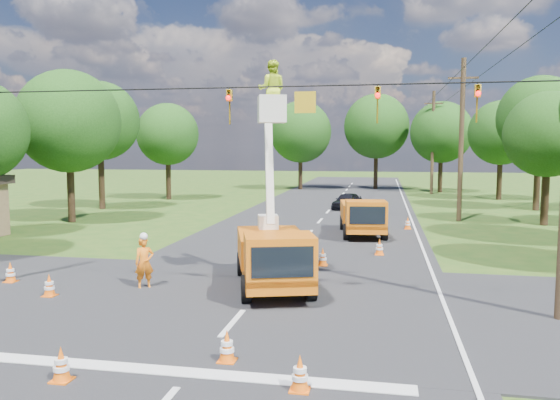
% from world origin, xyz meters
% --- Properties ---
extents(ground, '(140.00, 140.00, 0.00)m').
position_xyz_m(ground, '(0.00, 20.00, 0.00)').
color(ground, '#274E17').
rests_on(ground, ground).
extents(road_main, '(12.00, 100.00, 0.06)m').
position_xyz_m(road_main, '(0.00, 20.00, 0.00)').
color(road_main, black).
rests_on(road_main, ground).
extents(road_cross, '(56.00, 10.00, 0.07)m').
position_xyz_m(road_cross, '(0.00, 2.00, 0.00)').
color(road_cross, black).
rests_on(road_cross, ground).
extents(stop_bar, '(9.00, 0.45, 0.02)m').
position_xyz_m(stop_bar, '(0.00, -3.20, 0.00)').
color(stop_bar, silver).
rests_on(stop_bar, ground).
extents(edge_line, '(0.12, 90.00, 0.02)m').
position_xyz_m(edge_line, '(5.60, 20.00, 0.00)').
color(edge_line, silver).
rests_on(edge_line, ground).
extents(bucket_truck, '(3.54, 5.85, 7.39)m').
position_xyz_m(bucket_truck, '(0.32, 3.80, 1.64)').
color(bucket_truck, '#CB5E0E').
rests_on(bucket_truck, ground).
extents(second_truck, '(2.64, 5.52, 1.99)m').
position_xyz_m(second_truck, '(2.79, 15.05, 1.04)').
color(second_truck, '#CB5E0E').
rests_on(second_truck, ground).
extents(ground_worker, '(0.74, 0.69, 1.69)m').
position_xyz_m(ground_worker, '(-3.81, 3.00, 0.85)').
color(ground_worker, orange).
rests_on(ground_worker, ground).
extents(distant_car, '(2.37, 3.86, 1.23)m').
position_xyz_m(distant_car, '(1.21, 27.06, 0.61)').
color(distant_car, black).
rests_on(distant_car, ground).
extents(traffic_cone_0, '(0.38, 0.38, 0.71)m').
position_xyz_m(traffic_cone_0, '(-2.34, -4.00, 0.36)').
color(traffic_cone_0, '#FF640D').
rests_on(traffic_cone_0, ground).
extents(traffic_cone_1, '(0.38, 0.38, 0.71)m').
position_xyz_m(traffic_cone_1, '(2.31, -3.55, 0.36)').
color(traffic_cone_1, '#FF640D').
rests_on(traffic_cone_1, ground).
extents(traffic_cone_2, '(0.38, 0.38, 0.71)m').
position_xyz_m(traffic_cone_2, '(1.54, 7.39, 0.36)').
color(traffic_cone_2, '#FF640D').
rests_on(traffic_cone_2, ground).
extents(traffic_cone_3, '(0.38, 0.38, 0.71)m').
position_xyz_m(traffic_cone_3, '(3.69, 9.93, 0.36)').
color(traffic_cone_3, '#FF640D').
rests_on(traffic_cone_3, ground).
extents(traffic_cone_4, '(0.38, 0.38, 0.71)m').
position_xyz_m(traffic_cone_4, '(-6.24, 1.48, 0.36)').
color(traffic_cone_4, '#FF640D').
rests_on(traffic_cone_4, ground).
extents(traffic_cone_5, '(0.38, 0.38, 0.71)m').
position_xyz_m(traffic_cone_5, '(-8.59, 2.82, 0.36)').
color(traffic_cone_5, '#FF640D').
rests_on(traffic_cone_5, ground).
extents(traffic_cone_7, '(0.38, 0.38, 0.71)m').
position_xyz_m(traffic_cone_7, '(5.19, 17.65, 0.36)').
color(traffic_cone_7, '#FF640D').
rests_on(traffic_cone_7, ground).
extents(traffic_cone_8, '(0.38, 0.38, 0.71)m').
position_xyz_m(traffic_cone_8, '(0.57, -2.46, 0.36)').
color(traffic_cone_8, '#FF640D').
rests_on(traffic_cone_8, ground).
extents(pole_right_mid, '(1.80, 0.30, 10.00)m').
position_xyz_m(pole_right_mid, '(8.50, 22.00, 5.11)').
color(pole_right_mid, '#4C3823').
rests_on(pole_right_mid, ground).
extents(pole_right_far, '(1.80, 0.30, 10.00)m').
position_xyz_m(pole_right_far, '(8.50, 42.00, 5.11)').
color(pole_right_far, '#4C3823').
rests_on(pole_right_far, ground).
extents(signal_span, '(18.00, 0.29, 1.07)m').
position_xyz_m(signal_span, '(2.23, 1.99, 5.88)').
color(signal_span, black).
rests_on(signal_span, ground).
extents(tree_left_d, '(6.20, 6.20, 9.24)m').
position_xyz_m(tree_left_d, '(-15.00, 17.00, 6.12)').
color(tree_left_d, '#382616').
rests_on(tree_left_d, ground).
extents(tree_left_e, '(5.80, 5.80, 9.41)m').
position_xyz_m(tree_left_e, '(-16.80, 24.00, 6.49)').
color(tree_left_e, '#382616').
rests_on(tree_left_e, ground).
extents(tree_left_f, '(5.40, 5.40, 8.40)m').
position_xyz_m(tree_left_f, '(-14.80, 32.00, 5.69)').
color(tree_left_f, '#382616').
rests_on(tree_left_f, ground).
extents(tree_right_c, '(5.00, 5.00, 7.83)m').
position_xyz_m(tree_right_c, '(13.20, 21.00, 5.31)').
color(tree_right_c, '#382616').
rests_on(tree_right_c, ground).
extents(tree_right_d, '(6.00, 6.00, 9.70)m').
position_xyz_m(tree_right_d, '(14.80, 29.00, 6.68)').
color(tree_right_d, '#382616').
rests_on(tree_right_d, ground).
extents(tree_right_e, '(5.60, 5.60, 8.63)m').
position_xyz_m(tree_right_e, '(13.80, 37.00, 5.81)').
color(tree_right_e, '#382616').
rests_on(tree_right_e, ground).
extents(tree_far_a, '(6.60, 6.60, 9.50)m').
position_xyz_m(tree_far_a, '(-5.00, 45.00, 6.19)').
color(tree_far_a, '#382616').
rests_on(tree_far_a, ground).
extents(tree_far_b, '(7.00, 7.00, 10.32)m').
position_xyz_m(tree_far_b, '(3.00, 47.00, 6.81)').
color(tree_far_b, '#382616').
rests_on(tree_far_b, ground).
extents(tree_far_c, '(6.20, 6.20, 9.18)m').
position_xyz_m(tree_far_c, '(9.50, 44.00, 6.06)').
color(tree_far_c, '#382616').
rests_on(tree_far_c, ground).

